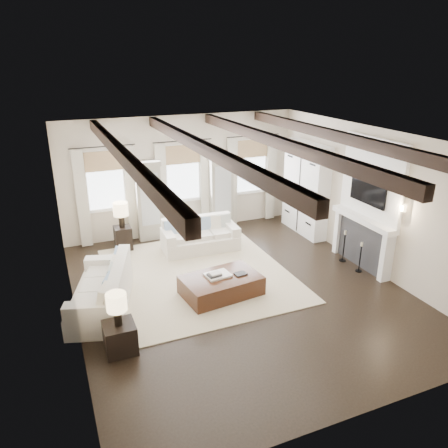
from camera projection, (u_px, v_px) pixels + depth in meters
name	position (u px, v px, depth m)	size (l,w,h in m)	color
ground	(239.00, 290.00, 9.18)	(7.50, 7.50, 0.00)	black
room_shell	(254.00, 189.00, 9.54)	(6.54, 7.54, 3.22)	beige
area_rug	(198.00, 274.00, 9.85)	(3.87, 4.32, 0.02)	beige
sofa_back	(200.00, 237.00, 11.06)	(1.93, 0.95, 0.81)	white
sofa_left	(105.00, 292.00, 8.39)	(1.55, 2.32, 0.91)	white
ottoman	(221.00, 286.00, 8.96)	(1.56, 0.97, 0.41)	black
tray	(218.00, 275.00, 8.91)	(0.50, 0.38, 0.04)	white
book_lower	(214.00, 275.00, 8.84)	(0.26, 0.20, 0.04)	#262628
book_upper	(215.00, 273.00, 8.82)	(0.22, 0.17, 0.03)	beige
book_loose	(241.00, 274.00, 8.97)	(0.24, 0.18, 0.03)	#262628
side_table_front	(120.00, 338.00, 7.21)	(0.51, 0.51, 0.51)	black
lamp_front	(117.00, 304.00, 6.98)	(0.33, 0.33, 0.57)	black
side_table_back	(123.00, 238.00, 11.03)	(0.41, 0.41, 0.61)	black
lamp_back	(121.00, 211.00, 10.77)	(0.37, 0.37, 0.64)	black
candlestick_near	(360.00, 259.00, 9.90)	(0.15, 0.15, 0.72)	black
candlestick_far	(344.00, 248.00, 10.40)	(0.16, 0.16, 0.78)	black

